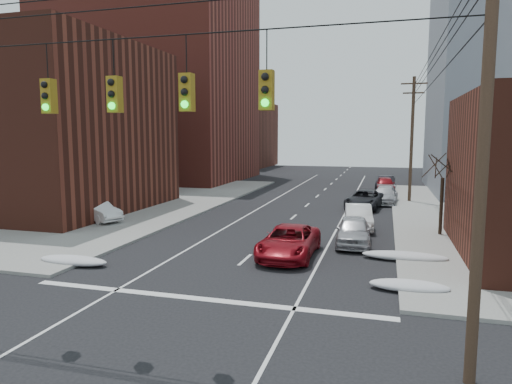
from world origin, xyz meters
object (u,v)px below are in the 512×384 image
Objects in this scene: parked_car_b at (358,217)px; lot_car_b at (109,200)px; lot_car_a at (97,211)px; parked_car_e at (385,184)px; lot_car_d at (72,197)px; lot_car_c at (93,196)px; parked_car_a at (353,231)px; parked_car_f at (385,183)px; parked_car_d at (385,195)px; red_pickup at (289,242)px; parked_car_c at (364,200)px.

parked_car_b reaches higher than lot_car_b.
parked_car_e is at bearing -15.55° from lot_car_a.
lot_car_a is 1.11× the size of lot_car_d.
parked_car_a is at bearing -104.10° from lot_car_c.
parked_car_f is at bearing 83.74° from parked_car_a.
parked_car_a is at bearing -71.98° from lot_car_a.
parked_car_d is 8.90m from parked_car_e.
parked_car_b reaches higher than parked_car_d.
lot_car_d is at bearing 106.85° from lot_car_c.
red_pickup is at bearing -90.44° from parked_car_f.
red_pickup is 1.11× the size of lot_car_c.
lot_car_a is 5.84m from lot_car_b.
lot_car_a reaches higher than red_pickup.
lot_car_c is at bearing 157.69° from parked_car_a.
parked_car_e reaches higher than lot_car_d.
lot_car_c is at bearing 150.09° from red_pickup.
parked_car_a is 20.94m from lot_car_b.
parked_car_b is at bearing -86.14° from parked_car_f.
parked_car_d is (1.60, 16.25, -0.04)m from parked_car_a.
lot_car_d is at bearing 68.20° from lot_car_b.
parked_car_c is 1.11× the size of lot_car_c.
lot_car_a is at bearing -132.77° from parked_car_e.
parked_car_c is at bearing -71.87° from lot_car_c.
lot_car_a is 0.86× the size of lot_car_c.
parked_car_a reaches higher than lot_car_b.
lot_car_b is at bearing -143.53° from parked_car_e.
parked_car_d is at bearing 73.13° from parked_car_c.
lot_car_c is (-23.66, -17.38, 0.08)m from parked_car_e.
lot_car_c is (-19.18, 11.16, 0.10)m from red_pickup.
parked_car_f is 1.18× the size of lot_car_d.
red_pickup is at bearing -85.80° from lot_car_a.
parked_car_a is 0.93× the size of lot_car_c.
lot_car_a is at bearing 172.04° from parked_car_a.
parked_car_b reaches higher than parked_car_c.
lot_car_c is at bearing -156.42° from parked_car_d.
red_pickup is 15.20m from lot_car_a.
parked_car_e is at bearing 93.92° from parked_car_d.
lot_car_d is at bearing 153.03° from red_pickup.
parked_car_e is at bearing -62.35° from lot_car_b.
parked_car_f is (1.60, 22.85, -0.03)m from parked_car_b.
parked_car_a is at bearing 49.84° from red_pickup.
parked_car_f is 0.97× the size of lot_car_b.
lot_car_c is (-22.07, 7.77, 0.08)m from parked_car_a.
lot_car_b is 2.47m from lot_car_c.
lot_car_a is (-14.38, 4.91, 0.09)m from red_pickup.
parked_car_b is at bearing -57.04° from lot_car_a.
parked_car_a is at bearing -121.88° from lot_car_b.
red_pickup is at bearing -99.00° from parked_car_d.
lot_car_c reaches higher than parked_car_f.
parked_car_d is (1.60, 3.45, -0.02)m from parked_car_c.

